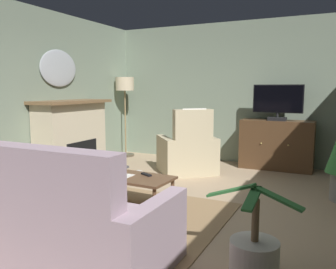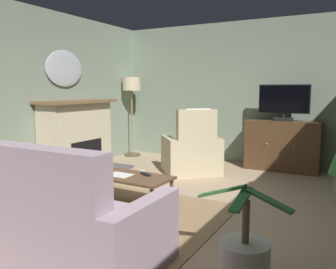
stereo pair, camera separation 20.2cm
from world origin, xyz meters
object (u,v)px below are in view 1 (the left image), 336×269
fireplace (72,139)px  wall_mirror_oval (59,68)px  coffee_table (128,179)px  tv_remote (146,174)px  sofa_floral (52,221)px  armchair_facing_sofa (188,153)px  television (278,101)px  floor_lamp (125,92)px  folded_newspaper (120,175)px  tv_cabinet (276,146)px  cat (139,177)px  potted_plant_on_hearth_side (254,253)px

fireplace → wall_mirror_oval: (-0.25, 0.00, 1.21)m
coffee_table → tv_remote: bearing=29.3°
sofa_floral → armchair_facing_sofa: size_ratio=1.70×
television → floor_lamp: bearing=-178.2°
wall_mirror_oval → coffee_table: bearing=-27.6°
fireplace → tv_remote: size_ratio=9.11×
fireplace → tv_remote: bearing=-25.6°
wall_mirror_oval → tv_remote: bearing=-23.1°
coffee_table → armchair_facing_sofa: (-0.01, 1.96, -0.01)m
television → armchair_facing_sofa: size_ratio=0.71×
coffee_table → floor_lamp: 3.49m
coffee_table → armchair_facing_sofa: armchair_facing_sofa is taller
folded_newspaper → tv_cabinet: bearing=65.2°
tv_cabinet → armchair_facing_sofa: (-1.34, -0.99, -0.07)m
television → cat: television is taller
tv_cabinet → folded_newspaper: bearing=-115.4°
television → coffee_table: bearing=-114.8°
television → cat: 2.83m
tv_remote → sofa_floral: (-0.08, -1.52, -0.08)m
folded_newspaper → sofa_floral: bearing=-81.0°
fireplace → wall_mirror_oval: size_ratio=1.79×
television → wall_mirror_oval: bearing=-151.7°
tv_cabinet → cat: 2.65m
tv_cabinet → sofa_floral: (-1.22, -4.36, -0.09)m
television → potted_plant_on_hearth_side: 3.97m
fireplace → armchair_facing_sofa: 2.02m
fireplace → tv_cabinet: size_ratio=1.21×
folded_newspaper → potted_plant_on_hearth_side: size_ratio=0.38×
fireplace → coffee_table: 2.11m
sofa_floral → armchair_facing_sofa: (-0.12, 3.37, 0.02)m
armchair_facing_sofa → floor_lamp: 2.25m
wall_mirror_oval → floor_lamp: wall_mirror_oval is taller
fireplace → floor_lamp: 1.89m
television → tv_remote: bearing=-112.2°
wall_mirror_oval → coffee_table: size_ratio=0.75×
sofa_floral → tv_cabinet: bearing=74.4°
sofa_floral → potted_plant_on_hearth_side: (1.64, 0.51, -0.16)m
coffee_table → folded_newspaper: size_ratio=3.84×
tv_remote → armchair_facing_sofa: armchair_facing_sofa is taller
wall_mirror_oval → floor_lamp: (0.22, 1.72, -0.43)m
wall_mirror_oval → tv_remote: (2.25, -0.96, -1.40)m
tv_remote → floor_lamp: size_ratio=0.10×
wall_mirror_oval → television: wall_mirror_oval is taller
wall_mirror_oval → fireplace: bearing=0.0°
folded_newspaper → armchair_facing_sofa: (0.08, 2.00, -0.05)m
cat → folded_newspaper: bearing=-71.8°
tv_remote → floor_lamp: 3.50m
television → coffee_table: (-1.34, -2.89, -0.88)m
wall_mirror_oval → tv_cabinet: wall_mirror_oval is taller
tv_cabinet → television: bearing=-90.0°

